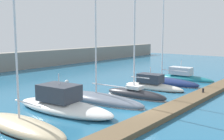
{
  "coord_description": "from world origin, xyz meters",
  "views": [
    {
      "loc": [
        -19.25,
        -12.44,
        6.74
      ],
      "look_at": [
        4.17,
        6.28,
        2.64
      ],
      "focal_mm": 44.5,
      "sensor_mm": 36.0,
      "label": 1
    }
  ],
  "objects_px": {
    "sailboat_sand_third": "(22,125)",
    "motorboat_white_fourth": "(62,104)",
    "sailboat_slate_fifth": "(99,99)",
    "motorboat_ivory_seventh": "(152,85)",
    "dock_bollard": "(203,90)",
    "sailboat_charcoal_sixth": "(136,93)",
    "sailboat_navy_eighth": "(166,81)",
    "mooring_buoy_white": "(67,82)",
    "motorboat_teal_ninth": "(185,77)"
  },
  "relations": [
    {
      "from": "sailboat_sand_third",
      "to": "sailboat_slate_fifth",
      "type": "height_order",
      "value": "sailboat_sand_third"
    },
    {
      "from": "motorboat_ivory_seventh",
      "to": "dock_bollard",
      "type": "bearing_deg",
      "value": 176.29
    },
    {
      "from": "mooring_buoy_white",
      "to": "sailboat_navy_eighth",
      "type": "bearing_deg",
      "value": -58.38
    },
    {
      "from": "motorboat_ivory_seventh",
      "to": "dock_bollard",
      "type": "relative_size",
      "value": 17.62
    },
    {
      "from": "sailboat_navy_eighth",
      "to": "motorboat_teal_ninth",
      "type": "bearing_deg",
      "value": -96.91
    },
    {
      "from": "mooring_buoy_white",
      "to": "sailboat_slate_fifth",
      "type": "bearing_deg",
      "value": -117.12
    },
    {
      "from": "sailboat_sand_third",
      "to": "motorboat_teal_ninth",
      "type": "distance_m",
      "value": 26.38
    },
    {
      "from": "sailboat_charcoal_sixth",
      "to": "sailboat_navy_eighth",
      "type": "bearing_deg",
      "value": -85.53
    },
    {
      "from": "motorboat_white_fourth",
      "to": "dock_bollard",
      "type": "xyz_separation_m",
      "value": [
        13.05,
        -7.32,
        -0.02
      ]
    },
    {
      "from": "motorboat_white_fourth",
      "to": "motorboat_teal_ninth",
      "type": "bearing_deg",
      "value": -99.08
    },
    {
      "from": "motorboat_white_fourth",
      "to": "sailboat_navy_eighth",
      "type": "bearing_deg",
      "value": -98.34
    },
    {
      "from": "sailboat_charcoal_sixth",
      "to": "motorboat_teal_ninth",
      "type": "distance_m",
      "value": 13.31
    },
    {
      "from": "motorboat_white_fourth",
      "to": "sailboat_slate_fifth",
      "type": "height_order",
      "value": "sailboat_slate_fifth"
    },
    {
      "from": "sailboat_charcoal_sixth",
      "to": "motorboat_teal_ninth",
      "type": "bearing_deg",
      "value": -90.23
    },
    {
      "from": "motorboat_ivory_seventh",
      "to": "sailboat_charcoal_sixth",
      "type": "bearing_deg",
      "value": 96.91
    },
    {
      "from": "dock_bollard",
      "to": "sailboat_slate_fifth",
      "type": "bearing_deg",
      "value": 140.62
    },
    {
      "from": "sailboat_slate_fifth",
      "to": "motorboat_teal_ninth",
      "type": "xyz_separation_m",
      "value": [
        17.11,
        -1.26,
        0.1
      ]
    },
    {
      "from": "sailboat_navy_eighth",
      "to": "mooring_buoy_white",
      "type": "distance_m",
      "value": 13.36
    },
    {
      "from": "motorboat_white_fourth",
      "to": "dock_bollard",
      "type": "height_order",
      "value": "motorboat_white_fourth"
    },
    {
      "from": "sailboat_charcoal_sixth",
      "to": "dock_bollard",
      "type": "height_order",
      "value": "sailboat_charcoal_sixth"
    },
    {
      "from": "sailboat_slate_fifth",
      "to": "sailboat_navy_eighth",
      "type": "xyz_separation_m",
      "value": [
        12.47,
        -0.71,
        0.08
      ]
    },
    {
      "from": "sailboat_slate_fifth",
      "to": "mooring_buoy_white",
      "type": "height_order",
      "value": "sailboat_slate_fifth"
    },
    {
      "from": "motorboat_ivory_seventh",
      "to": "motorboat_white_fourth",
      "type": "bearing_deg",
      "value": 81.96
    },
    {
      "from": "motorboat_white_fourth",
      "to": "mooring_buoy_white",
      "type": "distance_m",
      "value": 14.38
    },
    {
      "from": "sailboat_navy_eighth",
      "to": "dock_bollard",
      "type": "bearing_deg",
      "value": 148.54
    },
    {
      "from": "sailboat_slate_fifth",
      "to": "sailboat_navy_eighth",
      "type": "distance_m",
      "value": 12.49
    },
    {
      "from": "sailboat_slate_fifth",
      "to": "dock_bollard",
      "type": "bearing_deg",
      "value": -133.1
    },
    {
      "from": "sailboat_slate_fifth",
      "to": "motorboat_ivory_seventh",
      "type": "xyz_separation_m",
      "value": [
        8.68,
        -0.89,
        0.18
      ]
    },
    {
      "from": "sailboat_sand_third",
      "to": "motorboat_white_fourth",
      "type": "relative_size",
      "value": 1.76
    },
    {
      "from": "sailboat_navy_eighth",
      "to": "motorboat_ivory_seventh",
      "type": "bearing_deg",
      "value": 92.48
    },
    {
      "from": "motorboat_ivory_seventh",
      "to": "mooring_buoy_white",
      "type": "xyz_separation_m",
      "value": [
        -3.22,
        11.55,
        -0.46
      ]
    },
    {
      "from": "sailboat_sand_third",
      "to": "motorboat_teal_ninth",
      "type": "height_order",
      "value": "sailboat_sand_third"
    },
    {
      "from": "sailboat_charcoal_sixth",
      "to": "dock_bollard",
      "type": "distance_m",
      "value": 7.17
    },
    {
      "from": "motorboat_white_fourth",
      "to": "sailboat_charcoal_sixth",
      "type": "relative_size",
      "value": 0.67
    },
    {
      "from": "sailboat_sand_third",
      "to": "dock_bollard",
      "type": "relative_size",
      "value": 41.07
    },
    {
      "from": "sailboat_slate_fifth",
      "to": "mooring_buoy_white",
      "type": "relative_size",
      "value": 28.71
    },
    {
      "from": "sailboat_charcoal_sixth",
      "to": "dock_bollard",
      "type": "xyz_separation_m",
      "value": [
        4.8,
        -5.32,
        0.14
      ]
    },
    {
      "from": "motorboat_white_fourth",
      "to": "mooring_buoy_white",
      "type": "relative_size",
      "value": 19.4
    },
    {
      "from": "sailboat_sand_third",
      "to": "sailboat_navy_eighth",
      "type": "relative_size",
      "value": 1.0
    },
    {
      "from": "motorboat_teal_ninth",
      "to": "mooring_buoy_white",
      "type": "relative_size",
      "value": 15.1
    },
    {
      "from": "sailboat_sand_third",
      "to": "motorboat_ivory_seventh",
      "type": "xyz_separation_m",
      "value": [
        17.95,
        0.19,
        0.12
      ]
    },
    {
      "from": "motorboat_white_fourth",
      "to": "dock_bollard",
      "type": "relative_size",
      "value": 23.4
    },
    {
      "from": "sailboat_sand_third",
      "to": "motorboat_ivory_seventh",
      "type": "bearing_deg",
      "value": -90.04
    },
    {
      "from": "sailboat_slate_fifth",
      "to": "motorboat_ivory_seventh",
      "type": "bearing_deg",
      "value": -99.58
    },
    {
      "from": "sailboat_slate_fifth",
      "to": "motorboat_ivory_seventh",
      "type": "distance_m",
      "value": 8.73
    },
    {
      "from": "sailboat_sand_third",
      "to": "motorboat_teal_ninth",
      "type": "relative_size",
      "value": 2.25
    },
    {
      "from": "mooring_buoy_white",
      "to": "sailboat_sand_third",
      "type": "bearing_deg",
      "value": -141.45
    },
    {
      "from": "sailboat_navy_eighth",
      "to": "dock_bollard",
      "type": "height_order",
      "value": "sailboat_navy_eighth"
    },
    {
      "from": "motorboat_teal_ninth",
      "to": "mooring_buoy_white",
      "type": "distance_m",
      "value": 16.67
    },
    {
      "from": "sailboat_charcoal_sixth",
      "to": "motorboat_ivory_seventh",
      "type": "height_order",
      "value": "sailboat_charcoal_sixth"
    }
  ]
}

